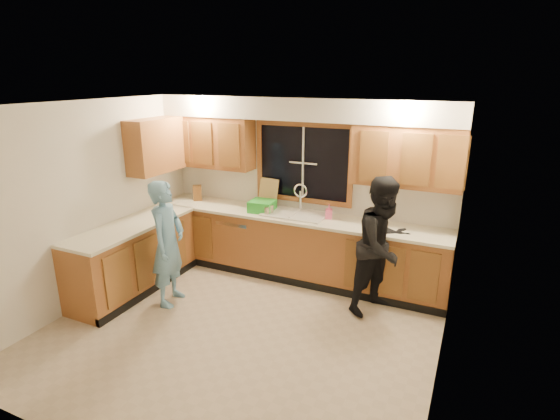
% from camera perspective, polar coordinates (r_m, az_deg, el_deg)
% --- Properties ---
extents(floor, '(4.20, 4.20, 0.00)m').
position_cam_1_polar(floor, '(5.14, -5.38, -15.57)').
color(floor, '#B9A68E').
rests_on(floor, ground).
extents(ceiling, '(4.20, 4.20, 0.00)m').
position_cam_1_polar(ceiling, '(4.33, -6.33, 13.44)').
color(ceiling, white).
extents(wall_back, '(4.20, 0.00, 4.20)m').
position_cam_1_polar(wall_back, '(6.22, 3.05, 3.02)').
color(wall_back, silver).
rests_on(wall_back, ground).
extents(wall_left, '(0.00, 3.80, 3.80)m').
position_cam_1_polar(wall_left, '(5.89, -23.72, 0.73)').
color(wall_left, silver).
rests_on(wall_left, ground).
extents(wall_right, '(0.00, 3.80, 3.80)m').
position_cam_1_polar(wall_right, '(4.01, 21.21, -6.42)').
color(wall_right, silver).
rests_on(wall_right, ground).
extents(base_cabinets_back, '(4.20, 0.60, 0.88)m').
position_cam_1_polar(base_cabinets_back, '(6.21, 1.90, -4.87)').
color(base_cabinets_back, '#A15F2E').
rests_on(base_cabinets_back, ground).
extents(base_cabinets_left, '(0.60, 1.90, 0.88)m').
position_cam_1_polar(base_cabinets_left, '(6.17, -18.54, -5.96)').
color(base_cabinets_left, '#A15F2E').
rests_on(base_cabinets_left, ground).
extents(countertop_back, '(4.20, 0.63, 0.04)m').
position_cam_1_polar(countertop_back, '(6.04, 1.89, -0.87)').
color(countertop_back, '#F1E9CA').
rests_on(countertop_back, base_cabinets_back).
extents(countertop_left, '(0.63, 1.90, 0.04)m').
position_cam_1_polar(countertop_left, '(6.00, -18.85, -1.94)').
color(countertop_left, '#F1E9CA').
rests_on(countertop_left, base_cabinets_left).
extents(upper_cabinets_left, '(1.35, 0.33, 0.75)m').
position_cam_1_polar(upper_cabinets_left, '(6.62, -9.08, 8.77)').
color(upper_cabinets_left, '#A15F2E').
rests_on(upper_cabinets_left, wall_back).
extents(upper_cabinets_right, '(1.35, 0.33, 0.75)m').
position_cam_1_polar(upper_cabinets_right, '(5.58, 16.30, 6.73)').
color(upper_cabinets_right, '#A15F2E').
rests_on(upper_cabinets_right, wall_back).
extents(upper_cabinets_return, '(0.33, 0.90, 0.75)m').
position_cam_1_polar(upper_cabinets_return, '(6.44, -15.96, 8.09)').
color(upper_cabinets_return, '#A15F2E').
rests_on(upper_cabinets_return, wall_left).
extents(soffit, '(4.20, 0.35, 0.30)m').
position_cam_1_polar(soffit, '(5.88, 2.58, 13.07)').
color(soffit, silver).
rests_on(soffit, wall_back).
extents(window_frame, '(1.44, 0.03, 1.14)m').
position_cam_1_polar(window_frame, '(6.14, 3.07, 6.16)').
color(window_frame, black).
rests_on(window_frame, wall_back).
extents(sink, '(0.86, 0.52, 0.57)m').
position_cam_1_polar(sink, '(6.07, 1.96, -1.14)').
color(sink, silver).
rests_on(sink, countertop_back).
extents(dishwasher, '(0.60, 0.56, 0.82)m').
position_cam_1_polar(dishwasher, '(6.57, -5.00, -3.95)').
color(dishwasher, silver).
rests_on(dishwasher, floor).
extents(stove, '(0.58, 0.75, 0.90)m').
position_cam_1_polar(stove, '(5.81, -22.37, -7.77)').
color(stove, silver).
rests_on(stove, floor).
extents(man, '(0.49, 0.64, 1.59)m').
position_cam_1_polar(man, '(5.56, -14.45, -4.25)').
color(man, '#689FC5').
rests_on(man, floor).
extents(woman, '(0.97, 1.03, 1.69)m').
position_cam_1_polar(woman, '(5.32, 13.35, -4.57)').
color(woman, black).
rests_on(woman, floor).
extents(knife_block, '(0.17, 0.16, 0.23)m').
position_cam_1_polar(knife_block, '(6.84, -10.74, 2.22)').
color(knife_block, brown).
rests_on(knife_block, countertop_back).
extents(cutting_board, '(0.33, 0.15, 0.41)m').
position_cam_1_polar(cutting_board, '(6.38, -1.53, 2.29)').
color(cutting_board, tan).
rests_on(cutting_board, countertop_back).
extents(dish_crate, '(0.36, 0.34, 0.16)m').
position_cam_1_polar(dish_crate, '(6.19, -2.35, 0.52)').
color(dish_crate, green).
rests_on(dish_crate, countertop_back).
extents(soap_bottle, '(0.11, 0.11, 0.20)m').
position_cam_1_polar(soap_bottle, '(5.90, 6.41, -0.22)').
color(soap_bottle, '#F35C8A').
rests_on(soap_bottle, countertop_back).
extents(bowl, '(0.20, 0.20, 0.05)m').
position_cam_1_polar(bowl, '(5.79, 12.58, -1.64)').
color(bowl, silver).
rests_on(bowl, countertop_back).
extents(can_left, '(0.09, 0.09, 0.13)m').
position_cam_1_polar(can_left, '(6.00, -1.73, -0.16)').
color(can_left, '#B5A78B').
rests_on(can_left, countertop_back).
extents(can_right, '(0.08, 0.08, 0.13)m').
position_cam_1_polar(can_right, '(6.07, -1.19, 0.09)').
color(can_right, '#B5A78B').
rests_on(can_right, countertop_back).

